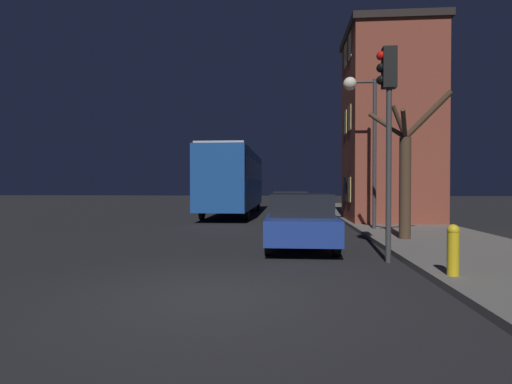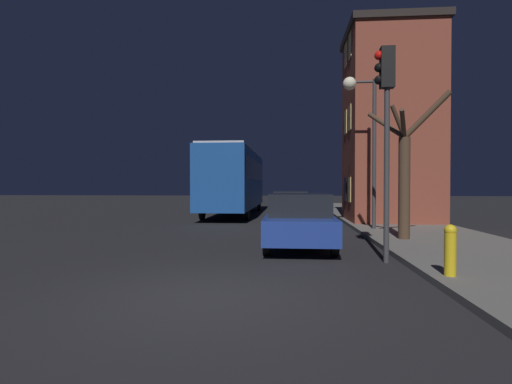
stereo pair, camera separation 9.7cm
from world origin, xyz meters
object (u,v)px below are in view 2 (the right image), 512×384
bare_tree (405,171)px  fire_hydrant (450,249)px  car_mid_lane (290,204)px  bus (235,177)px  traffic_light (386,109)px  car_near_lane (299,220)px  streetlamp (362,117)px

bare_tree → fire_hydrant: size_ratio=4.77×
car_mid_lane → fire_hydrant: size_ratio=5.28×
fire_hydrant → bare_tree: bearing=83.0°
bus → fire_hydrant: bus is taller
fire_hydrant → traffic_light: bearing=111.2°
bare_tree → car_near_lane: bare_tree is taller
car_near_lane → bare_tree: bearing=18.2°
streetlamp → traffic_light: streetlamp is taller
streetlamp → fire_hydrant: streetlamp is taller
traffic_light → bus: bearing=110.5°
bus → fire_hydrant: 17.14m
traffic_light → bare_tree: 3.58m
streetlamp → car_near_lane: streetlamp is taller
bus → bare_tree: bearing=-59.2°
bus → car_mid_lane: 4.45m
streetlamp → bus: (-5.82, 8.28, -2.03)m
bus → fire_hydrant: size_ratio=12.87×
car_near_lane → fire_hydrant: bearing=-56.6°
traffic_light → car_near_lane: bearing=131.9°
bus → car_near_lane: 12.68m
traffic_light → bus: (-5.30, 14.17, -1.19)m
traffic_light → fire_hydrant: size_ratio=5.27×
streetlamp → traffic_light: bearing=-95.0°
streetlamp → bus: bearing=125.1°
streetlamp → fire_hydrant: (0.18, -7.69, -3.63)m
traffic_light → bare_tree: traffic_light is taller
bare_tree → bus: 12.90m
streetlamp → bare_tree: bearing=-74.4°
bare_tree → car_mid_lane: size_ratio=0.90×
traffic_light → fire_hydrant: bearing=-68.8°
bare_tree → bus: bearing=120.8°
bare_tree → bus: size_ratio=0.37×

